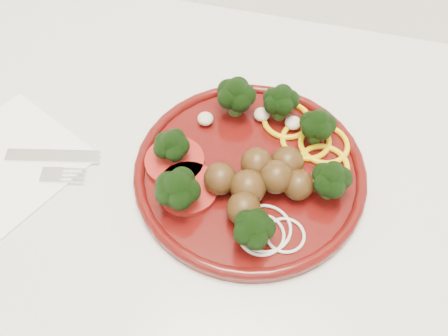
# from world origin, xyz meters

# --- Properties ---
(counter) EXTENTS (2.40, 0.60, 0.90)m
(counter) POSITION_xyz_m (0.00, 1.70, 0.45)
(counter) COLOR beige
(counter) RESTS_ON ground
(plate) EXTENTS (0.28, 0.28, 0.06)m
(plate) POSITION_xyz_m (-0.01, 1.69, 0.92)
(plate) COLOR #420908
(plate) RESTS_ON counter
(napkin) EXTENTS (0.22, 0.22, 0.00)m
(napkin) POSITION_xyz_m (-0.31, 1.63, 0.90)
(napkin) COLOR white
(napkin) RESTS_ON counter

